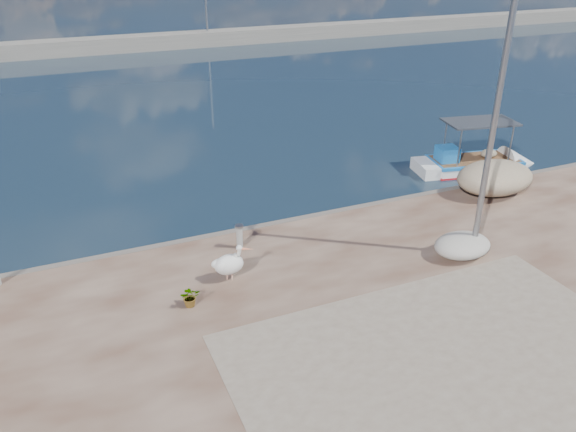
# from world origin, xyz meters

# --- Properties ---
(ground) EXTENTS (1400.00, 1400.00, 0.00)m
(ground) POSITION_xyz_m (0.00, 0.00, 0.00)
(ground) COLOR #162635
(ground) RESTS_ON ground
(quay_patch) EXTENTS (9.00, 7.00, 0.01)m
(quay_patch) POSITION_xyz_m (1.00, -3.00, 0.50)
(quay_patch) COLOR gray
(quay_patch) RESTS_ON quay
(breakwater) EXTENTS (120.00, 2.20, 7.50)m
(breakwater) POSITION_xyz_m (-0.00, 40.00, 0.60)
(breakwater) COLOR gray
(breakwater) RESTS_ON ground
(boat_right) EXTENTS (5.17, 2.58, 2.38)m
(boat_right) POSITION_xyz_m (9.57, 7.13, 0.19)
(boat_right) COLOR white
(boat_right) RESTS_ON ground
(pelican) EXTENTS (1.06, 0.70, 1.01)m
(pelican) POSITION_xyz_m (-2.20, 2.47, 0.98)
(pelican) COLOR tan
(pelican) RESTS_ON quay
(lamp_post) EXTENTS (0.44, 0.96, 7.00)m
(lamp_post) POSITION_xyz_m (4.43, 1.06, 3.80)
(lamp_post) COLOR gray
(lamp_post) RESTS_ON quay
(bollard_near) EXTENTS (0.24, 0.24, 0.72)m
(bollard_near) POSITION_xyz_m (-1.43, 3.95, 0.89)
(bollard_near) COLOR gray
(bollard_near) RESTS_ON quay
(potted_plant) EXTENTS (0.54, 0.49, 0.52)m
(potted_plant) POSITION_xyz_m (-3.43, 1.74, 0.76)
(potted_plant) COLOR #33722D
(potted_plant) RESTS_ON quay
(net_pile_c) EXTENTS (2.82, 2.01, 1.11)m
(net_pile_c) POSITION_xyz_m (7.91, 4.17, 1.05)
(net_pile_c) COLOR #C4AF92
(net_pile_c) RESTS_ON quay
(net_pile_d) EXTENTS (1.66, 1.24, 0.62)m
(net_pile_d) POSITION_xyz_m (4.10, 1.11, 0.81)
(net_pile_d) COLOR #B3B0A6
(net_pile_d) RESTS_ON quay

